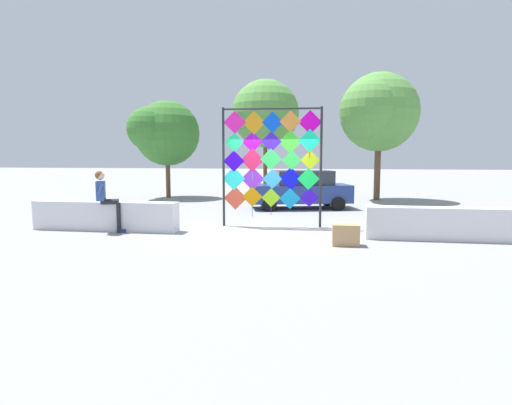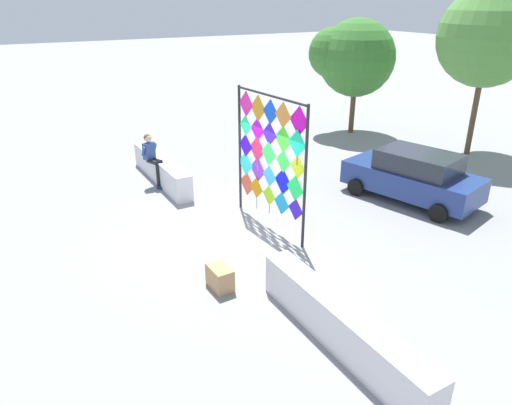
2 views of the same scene
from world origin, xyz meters
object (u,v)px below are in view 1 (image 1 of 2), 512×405
object	(u,v)px
parked_car	(301,189)
tree_far_right	(163,132)
seated_vendor	(106,196)
tree_palm_like	(264,117)
kite_display_rack	(271,158)
tree_broadleaf	(378,112)
cardboard_box_large	(346,235)

from	to	relation	value
parked_car	tree_far_right	size ratio (longest dim) A/B	0.87
seated_vendor	tree_palm_like	world-z (taller)	tree_palm_like
kite_display_rack	seated_vendor	xyz separation A→B (m)	(-4.19, -1.67, -1.00)
parked_car	tree_broadleaf	distance (m)	5.92
kite_display_rack	tree_palm_like	xyz separation A→B (m)	(-1.62, 9.92, 2.09)
seated_vendor	tree_broadleaf	xyz separation A→B (m)	(8.07, 9.84, 3.04)
kite_display_rack	parked_car	xyz separation A→B (m)	(0.62, 4.47, -1.23)
kite_display_rack	seated_vendor	world-z (taller)	kite_display_rack
seated_vendor	parked_car	world-z (taller)	seated_vendor
kite_display_rack	tree_far_right	bearing A→B (deg)	128.88
seated_vendor	tree_palm_like	size ratio (longest dim) A/B	0.28
kite_display_rack	tree_broadleaf	world-z (taller)	tree_broadleaf
seated_vendor	parked_car	size ratio (longest dim) A/B	0.40
kite_display_rack	tree_palm_like	distance (m)	10.27
kite_display_rack	parked_car	size ratio (longest dim) A/B	0.83
parked_car	tree_palm_like	distance (m)	6.76
kite_display_rack	parked_car	distance (m)	4.68
tree_broadleaf	tree_far_right	distance (m)	10.17
cardboard_box_large	parked_car	bearing A→B (deg)	101.40
seated_vendor	tree_palm_like	distance (m)	12.26
cardboard_box_large	tree_broadleaf	world-z (taller)	tree_broadleaf
seated_vendor	tree_broadleaf	size ratio (longest dim) A/B	0.28
kite_display_rack	cardboard_box_large	distance (m)	3.54
tree_broadleaf	tree_palm_like	distance (m)	5.78
cardboard_box_large	tree_palm_like	bearing A→B (deg)	106.45
seated_vendor	tree_far_right	xyz separation A→B (m)	(-2.05, 9.40, 2.21)
kite_display_rack	tree_palm_like	bearing A→B (deg)	99.29
cardboard_box_large	tree_palm_like	world-z (taller)	tree_palm_like
kite_display_rack	parked_car	bearing A→B (deg)	82.05
kite_display_rack	tree_far_right	xyz separation A→B (m)	(-6.23, 7.73, 1.21)
parked_car	tree_palm_like	world-z (taller)	tree_palm_like
tree_far_right	parked_car	bearing A→B (deg)	-25.42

